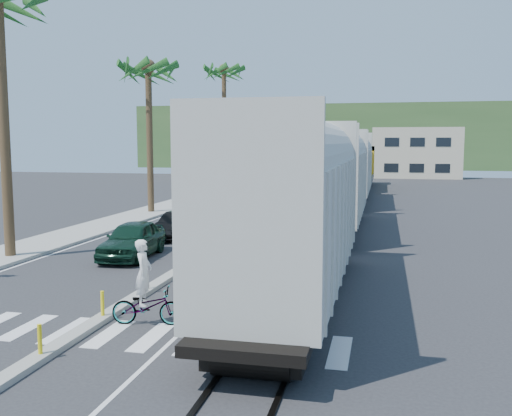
# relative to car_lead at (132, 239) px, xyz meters

# --- Properties ---
(ground) EXTENTS (140.00, 140.00, 0.00)m
(ground) POSITION_rel_car_lead_xyz_m (2.95, -7.37, -0.80)
(ground) COLOR #28282B
(ground) RESTS_ON ground
(sidewalk) EXTENTS (3.00, 90.00, 0.15)m
(sidewalk) POSITION_rel_car_lead_xyz_m (-5.55, 17.63, -0.72)
(sidewalk) COLOR gray
(sidewalk) RESTS_ON ground
(rails) EXTENTS (1.56, 100.00, 0.06)m
(rails) POSITION_rel_car_lead_xyz_m (7.95, 20.63, -0.77)
(rails) COLOR black
(rails) RESTS_ON ground
(median) EXTENTS (0.45, 60.00, 0.85)m
(median) POSITION_rel_car_lead_xyz_m (2.95, 12.59, -0.71)
(median) COLOR gray
(median) RESTS_ON ground
(crosswalk) EXTENTS (14.00, 2.20, 0.01)m
(crosswalk) POSITION_rel_car_lead_xyz_m (2.95, -9.37, -0.79)
(crosswalk) COLOR silver
(crosswalk) RESTS_ON ground
(lane_markings) EXTENTS (9.42, 90.00, 0.01)m
(lane_markings) POSITION_rel_car_lead_xyz_m (0.80, 17.63, -0.79)
(lane_markings) COLOR silver
(lane_markings) RESTS_ON ground
(freight_train) EXTENTS (3.00, 60.94, 5.85)m
(freight_train) POSITION_rel_car_lead_xyz_m (7.95, 15.27, 2.11)
(freight_train) COLOR beige
(freight_train) RESTS_ON ground
(palm_trees) EXTENTS (3.50, 37.20, 13.75)m
(palm_trees) POSITION_rel_car_lead_xyz_m (-5.15, 15.33, 10.01)
(palm_trees) COLOR brown
(palm_trees) RESTS_ON ground
(buildings) EXTENTS (38.00, 27.00, 10.00)m
(buildings) POSITION_rel_car_lead_xyz_m (-3.47, 64.29, 3.56)
(buildings) COLOR beige
(buildings) RESTS_ON ground
(hillside) EXTENTS (80.00, 20.00, 12.00)m
(hillside) POSITION_rel_car_lead_xyz_m (2.95, 92.63, 5.20)
(hillside) COLOR #385628
(hillside) RESTS_ON ground
(car_lead) EXTENTS (2.57, 4.96, 1.59)m
(car_lead) POSITION_rel_car_lead_xyz_m (0.00, 0.00, 0.00)
(car_lead) COLOR #0F2F20
(car_lead) RESTS_ON ground
(car_second) EXTENTS (1.92, 4.24, 1.34)m
(car_second) POSITION_rel_car_lead_xyz_m (0.09, 5.31, -0.13)
(car_second) COLOR black
(car_second) RESTS_ON ground
(car_third) EXTENTS (2.23, 4.82, 1.36)m
(car_third) POSITION_rel_car_lead_xyz_m (-0.12, 10.21, -0.12)
(car_third) COLOR black
(car_third) RESTS_ON ground
(car_rear) EXTENTS (2.81, 5.38, 1.44)m
(car_rear) POSITION_rel_car_lead_xyz_m (-1.00, 17.12, -0.08)
(car_rear) COLOR #96999B
(car_rear) RESTS_ON ground
(cyclist) EXTENTS (1.31, 2.21, 2.38)m
(cyclist) POSITION_rel_car_lead_xyz_m (4.32, -8.43, -0.04)
(cyclist) COLOR #9EA0A5
(cyclist) RESTS_ON ground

